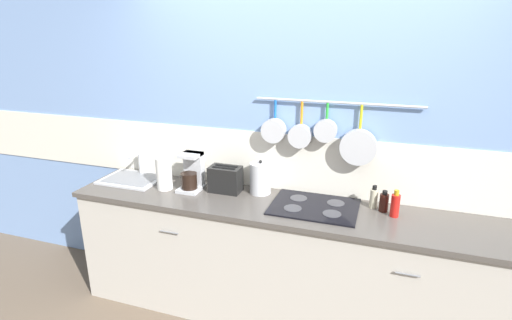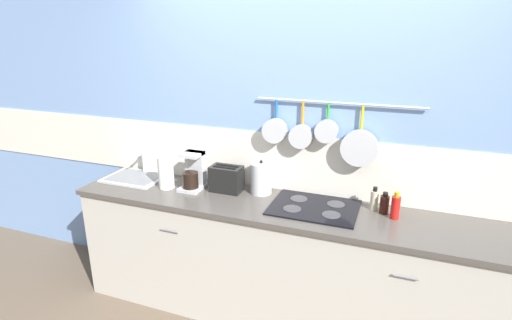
{
  "view_description": "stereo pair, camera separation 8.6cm",
  "coord_description": "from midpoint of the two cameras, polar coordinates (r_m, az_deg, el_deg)",
  "views": [
    {
      "loc": [
        0.59,
        -2.44,
        2.08
      ],
      "look_at": [
        -0.24,
        0.0,
        1.23
      ],
      "focal_mm": 28.0,
      "sensor_mm": 36.0,
      "label": 1
    },
    {
      "loc": [
        0.67,
        -2.41,
        2.08
      ],
      "look_at": [
        -0.24,
        0.0,
        1.23
      ],
      "focal_mm": 28.0,
      "sensor_mm": 36.0,
      "label": 2
    }
  ],
  "objects": [
    {
      "name": "ground_plane",
      "position": [
        3.26,
        3.42,
        -21.46
      ],
      "size": [
        12.0,
        12.0,
        0.0
      ],
      "primitive_type": "plane",
      "color": "brown"
    },
    {
      "name": "wall_back",
      "position": [
        2.93,
        5.58,
        2.19
      ],
      "size": [
        7.2,
        0.15,
        2.6
      ],
      "color": "#7293C6",
      "rests_on": "ground_plane"
    },
    {
      "name": "cabinet_base",
      "position": [
        3.0,
        3.58,
        -14.95
      ],
      "size": [
        3.15,
        0.54,
        0.88
      ],
      "color": "#B7B2A8",
      "rests_on": "ground_plane"
    },
    {
      "name": "countertop",
      "position": [
        2.77,
        3.77,
        -6.99
      ],
      "size": [
        3.19,
        0.56,
        0.03
      ],
      "color": "#4C4742",
      "rests_on": "cabinet_base"
    },
    {
      "name": "sink_basin",
      "position": [
        3.39,
        -17.94,
        -2.44
      ],
      "size": [
        0.46,
        0.36,
        0.2
      ],
      "color": "#B7BABF",
      "rests_on": "countertop"
    },
    {
      "name": "paper_towel_roll",
      "position": [
        3.1,
        -13.78,
        -1.87
      ],
      "size": [
        0.12,
        0.12,
        0.25
      ],
      "color": "white",
      "rests_on": "countertop"
    },
    {
      "name": "coffee_maker",
      "position": [
        3.06,
        -9.93,
        -1.98
      ],
      "size": [
        0.16,
        0.2,
        0.28
      ],
      "color": "#B7BABF",
      "rests_on": "countertop"
    },
    {
      "name": "toaster",
      "position": [
        2.99,
        -5.22,
        -2.74
      ],
      "size": [
        0.25,
        0.14,
        0.2
      ],
      "color": "black",
      "rests_on": "countertop"
    },
    {
      "name": "kettle",
      "position": [
        2.94,
        -0.21,
        -2.6
      ],
      "size": [
        0.16,
        0.16,
        0.26
      ],
      "color": "#B7BABF",
      "rests_on": "countertop"
    },
    {
      "name": "cooktop",
      "position": [
        2.77,
        7.47,
        -6.61
      ],
      "size": [
        0.59,
        0.44,
        0.01
      ],
      "color": "black",
      "rests_on": "countertop"
    },
    {
      "name": "bottle_hot_sauce",
      "position": [
        2.82,
        15.62,
        -5.25
      ],
      "size": [
        0.05,
        0.05,
        0.16
      ],
      "color": "#BFB799",
      "rests_on": "countertop"
    },
    {
      "name": "bottle_olive_oil",
      "position": [
        2.79,
        16.96,
        -5.79
      ],
      "size": [
        0.06,
        0.06,
        0.15
      ],
      "color": "#33140F",
      "rests_on": "countertop"
    },
    {
      "name": "bottle_cooking_wine",
      "position": [
        2.73,
        18.41,
        -6.12
      ],
      "size": [
        0.06,
        0.06,
        0.18
      ],
      "color": "red",
      "rests_on": "countertop"
    }
  ]
}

